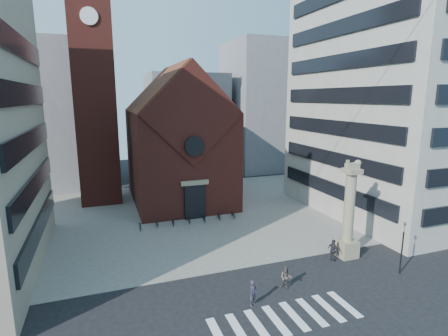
{
  "coord_description": "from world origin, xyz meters",
  "views": [
    {
      "loc": [
        -9.82,
        -20.36,
        13.77
      ],
      "look_at": [
        0.36,
        8.0,
        7.66
      ],
      "focal_mm": 28.0,
      "sensor_mm": 36.0,
      "label": 1
    }
  ],
  "objects_px": {
    "pedestrian_1": "(286,277)",
    "pedestrian_2": "(333,250)",
    "scooter_0": "(140,225)",
    "lion_column": "(348,219)",
    "pedestrian_0": "(253,293)",
    "traffic_light": "(402,247)"
  },
  "relations": [
    {
      "from": "pedestrian_2",
      "to": "scooter_0",
      "type": "height_order",
      "value": "pedestrian_2"
    },
    {
      "from": "traffic_light",
      "to": "pedestrian_0",
      "type": "distance_m",
      "value": 12.88
    },
    {
      "from": "lion_column",
      "to": "pedestrian_1",
      "type": "distance_m",
      "value": 8.61
    },
    {
      "from": "pedestrian_1",
      "to": "pedestrian_2",
      "type": "xyz_separation_m",
      "value": [
        6.02,
        2.54,
        0.09
      ]
    },
    {
      "from": "lion_column",
      "to": "pedestrian_2",
      "type": "height_order",
      "value": "lion_column"
    },
    {
      "from": "lion_column",
      "to": "traffic_light",
      "type": "xyz_separation_m",
      "value": [
        1.99,
        -4.0,
        -1.17
      ]
    },
    {
      "from": "pedestrian_1",
      "to": "pedestrian_2",
      "type": "distance_m",
      "value": 6.53
    },
    {
      "from": "lion_column",
      "to": "pedestrian_0",
      "type": "distance_m",
      "value": 11.81
    },
    {
      "from": "traffic_light",
      "to": "pedestrian_1",
      "type": "bearing_deg",
      "value": 173.52
    },
    {
      "from": "scooter_0",
      "to": "pedestrian_0",
      "type": "bearing_deg",
      "value": -65.11
    },
    {
      "from": "pedestrian_0",
      "to": "lion_column",
      "type": "bearing_deg",
      "value": -10.53
    },
    {
      "from": "traffic_light",
      "to": "pedestrian_0",
      "type": "relative_size",
      "value": 2.4
    },
    {
      "from": "pedestrian_1",
      "to": "scooter_0",
      "type": "distance_m",
      "value": 17.8
    },
    {
      "from": "traffic_light",
      "to": "pedestrian_1",
      "type": "distance_m",
      "value": 9.84
    },
    {
      "from": "pedestrian_1",
      "to": "scooter_0",
      "type": "relative_size",
      "value": 1.12
    },
    {
      "from": "pedestrian_1",
      "to": "scooter_0",
      "type": "height_order",
      "value": "pedestrian_1"
    },
    {
      "from": "traffic_light",
      "to": "pedestrian_1",
      "type": "relative_size",
      "value": 2.46
    },
    {
      "from": "lion_column",
      "to": "scooter_0",
      "type": "relative_size",
      "value": 5.57
    },
    {
      "from": "scooter_0",
      "to": "lion_column",
      "type": "bearing_deg",
      "value": -31.23
    },
    {
      "from": "pedestrian_0",
      "to": "scooter_0",
      "type": "distance_m",
      "value": 17.54
    },
    {
      "from": "lion_column",
      "to": "pedestrian_0",
      "type": "bearing_deg",
      "value": -159.69
    },
    {
      "from": "pedestrian_0",
      "to": "pedestrian_1",
      "type": "relative_size",
      "value": 1.02
    }
  ]
}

